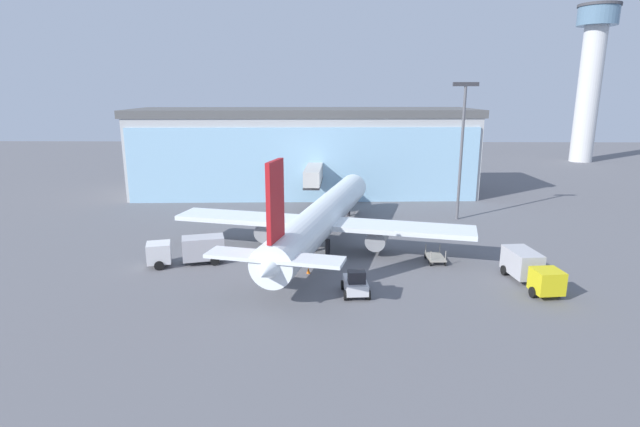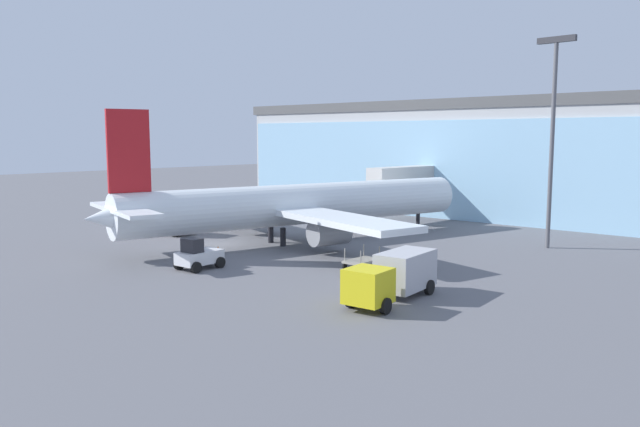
{
  "view_description": "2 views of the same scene",
  "coord_description": "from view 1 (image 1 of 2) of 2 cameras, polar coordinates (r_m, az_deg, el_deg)",
  "views": [
    {
      "loc": [
        4.16,
        -45.96,
        16.61
      ],
      "look_at": [
        3.17,
        6.51,
        3.61
      ],
      "focal_mm": 28.0,
      "sensor_mm": 36.0,
      "label": 1
    },
    {
      "loc": [
        42.78,
        -33.18,
        9.47
      ],
      "look_at": [
        4.99,
        7.13,
        2.6
      ],
      "focal_mm": 35.0,
      "sensor_mm": 36.0,
      "label": 2
    }
  ],
  "objects": [
    {
      "name": "catering_truck",
      "position": [
        50.52,
        -14.73,
        -4.0
      ],
      "size": [
        7.62,
        4.11,
        2.65
      ],
      "rotation": [
        0.0,
        0.0,
        3.42
      ],
      "color": "silver",
      "rests_on": "ground"
    },
    {
      "name": "control_tower",
      "position": [
        134.77,
        28.59,
        14.1
      ],
      "size": [
        9.11,
        9.11,
        35.35
      ],
      "color": "silver",
      "rests_on": "ground"
    },
    {
      "name": "apron_light_mast",
      "position": [
        66.77,
        15.94,
        8.15
      ],
      "size": [
        3.2,
        0.4,
        17.59
      ],
      "color": "#59595E",
      "rests_on": "ground"
    },
    {
      "name": "airplane",
      "position": [
        53.32,
        0.27,
        -0.48
      ],
      "size": [
        31.76,
        37.14,
        11.48
      ],
      "rotation": [
        0.0,
        0.0,
        1.34
      ],
      "color": "white",
      "rests_on": "ground"
    },
    {
      "name": "safety_cone_wingtip",
      "position": [
        57.46,
        -12.43,
        -2.94
      ],
      "size": [
        0.36,
        0.36,
        0.55
      ],
      "primitive_type": "cone",
      "color": "orange",
      "rests_on": "ground"
    },
    {
      "name": "safety_cone_nose",
      "position": [
        46.77,
        -1.34,
        -6.53
      ],
      "size": [
        0.36,
        0.36,
        0.55
      ],
      "primitive_type": "cone",
      "color": "orange",
      "rests_on": "ground"
    },
    {
      "name": "baggage_cart",
      "position": [
        50.96,
        13.03,
        -4.89
      ],
      "size": [
        1.7,
        2.85,
        1.5
      ],
      "rotation": [
        0.0,
        0.0,
        4.75
      ],
      "color": "#9E998C",
      "rests_on": "ground"
    },
    {
      "name": "ground",
      "position": [
        49.05,
        -3.87,
        -5.92
      ],
      "size": [
        240.0,
        240.0,
        0.0
      ],
      "primitive_type": "plane",
      "color": "slate"
    },
    {
      "name": "jet_bridge",
      "position": [
        72.73,
        -0.64,
        4.49
      ],
      "size": [
        2.71,
        13.48,
        6.09
      ],
      "rotation": [
        0.0,
        0.0,
        1.54
      ],
      "color": "beige",
      "rests_on": "ground"
    },
    {
      "name": "terminal_building",
      "position": [
        82.48,
        -1.82,
        7.12
      ],
      "size": [
        55.54,
        17.72,
        13.73
      ],
      "rotation": [
        0.0,
        0.0,
        0.05
      ],
      "color": "#B7B7B7",
      "rests_on": "ground"
    },
    {
      "name": "fuel_truck",
      "position": [
        47.56,
        22.82,
        -5.79
      ],
      "size": [
        3.21,
        7.51,
        2.65
      ],
      "rotation": [
        0.0,
        0.0,
        4.83
      ],
      "color": "yellow",
      "rests_on": "ground"
    },
    {
      "name": "pushback_tug",
      "position": [
        41.92,
        4.1,
        -8.03
      ],
      "size": [
        2.38,
        3.33,
        2.3
      ],
      "rotation": [
        0.0,
        0.0,
        1.65
      ],
      "color": "silver",
      "rests_on": "ground"
    }
  ]
}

